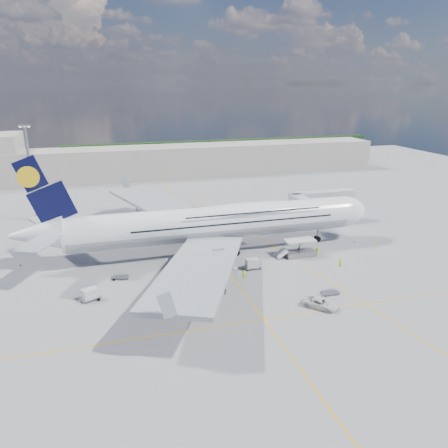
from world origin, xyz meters
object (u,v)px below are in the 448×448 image
object	(u,v)px
cargo_loader	(299,250)
dolly_back	(90,294)
cone_tail	(20,265)
service_van	(321,303)
crew_nose	(374,247)
baggage_tug	(231,270)
jet_bridge	(315,200)
dolly_nose_far	(330,292)
cone_nose	(354,242)
airliner	(215,222)
dolly_row_b	(167,301)
cone_wing_left_inner	(193,222)
cone_wing_right_outer	(179,298)
catering_truck_outer	(148,213)
catering_truck_inner	(135,230)
light_mast	(31,173)
cone_wing_left_outer	(167,213)
dolly_nose_near	(252,264)
dolly_row_c	(165,300)
crew_van	(340,262)
crew_wing	(173,273)
cone_wing_right_inner	(198,297)
crew_tug	(244,275)
crew_loader	(317,252)
dolly_row_a	(120,277)

from	to	relation	value
cargo_loader	dolly_back	xyz separation A→B (m)	(-42.98, -8.63, -0.11)
cargo_loader	cone_tail	distance (m)	57.72
service_van	crew_nose	bearing A→B (deg)	-1.91
baggage_tug	jet_bridge	bearing A→B (deg)	55.59
dolly_nose_far	cone_nose	bearing A→B (deg)	47.65
cargo_loader	crew_nose	bearing A→B (deg)	-4.76
airliner	dolly_row_b	distance (m)	25.47
cone_wing_left_inner	service_van	bearing A→B (deg)	-78.46
cone_wing_right_outer	catering_truck_outer	bearing A→B (deg)	89.38
catering_truck_inner	cone_nose	size ratio (longest dim) A/B	12.12
light_mast	crew_nose	world-z (taller)	light_mast
cone_wing_left_outer	catering_truck_inner	bearing A→B (deg)	-121.92
jet_bridge	crew_nose	world-z (taller)	jet_bridge
airliner	dolly_nose_near	xyz separation A→B (m)	(4.62, -10.95, -5.73)
cargo_loader	dolly_row_c	bearing A→B (deg)	-157.65
crew_van	cone_tail	bearing A→B (deg)	24.08
dolly_nose_far	crew_wing	world-z (taller)	crew_wing
light_mast	cone_nose	xyz separation A→B (m)	(72.85, -38.21, -12.97)
cargo_loader	cone_tail	size ratio (longest dim) A/B	15.95
cargo_loader	cone_wing_left_inner	size ratio (longest dim) A/B	13.29
jet_bridge	cone_wing_right_inner	bearing A→B (deg)	-140.67
dolly_nose_far	cone_tail	distance (m)	61.36
airliner	crew_van	world-z (taller)	airliner
airliner	cone_wing_left_inner	xyz separation A→B (m)	(-0.28, 21.64, -6.56)
dolly_nose_far	cone_wing_right_outer	size ratio (longest dim) A/B	5.16
cargo_loader	cone_wing_left_inner	xyz separation A→B (m)	(-16.84, 28.75, -0.94)
crew_tug	cone_wing_left_outer	bearing A→B (deg)	107.57
light_mast	cone_wing_right_outer	world-z (taller)	light_mast
dolly_back	crew_van	world-z (taller)	dolly_back
baggage_tug	crew_loader	distance (m)	20.93
dolly_row_c	catering_truck_inner	xyz separation A→B (m)	(-1.85, 35.26, 1.31)
cone_tail	airliner	bearing A→B (deg)	-5.08
cone_wing_right_outer	catering_truck_inner	bearing A→B (deg)	97.06
light_mast	crew_wing	bearing A→B (deg)	-57.56
dolly_nose_far	crew_tug	xyz separation A→B (m)	(-12.79, 9.65, 0.62)
cone_wing_left_outer	cone_wing_right_outer	bearing A→B (deg)	-96.74
light_mast	catering_truck_outer	distance (m)	31.82
baggage_tug	cone_tail	xyz separation A→B (m)	(-39.95, 15.62, -0.46)
light_mast	crew_loader	distance (m)	75.41
crew_wing	service_van	bearing A→B (deg)	-139.55
dolly_row_c	cone_tail	bearing A→B (deg)	157.93
airliner	dolly_back	bearing A→B (deg)	-149.22
catering_truck_inner	crew_wing	distance (m)	26.54
dolly_nose_near	crew_loader	xyz separation A→B (m)	(15.74, 2.78, -0.19)
crew_loader	cone_wing_left_outer	world-z (taller)	crew_loader
dolly_row_b	baggage_tug	size ratio (longest dim) A/B	1.08
dolly_row_a	dolly_nose_far	size ratio (longest dim) A/B	1.09
cargo_loader	baggage_tug	bearing A→B (deg)	-163.57
service_van	catering_truck_outer	bearing A→B (deg)	68.14
dolly_back	catering_truck_outer	bearing A→B (deg)	46.77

